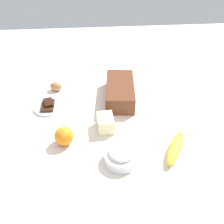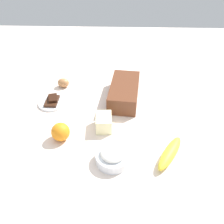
{
  "view_description": "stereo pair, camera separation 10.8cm",
  "coord_description": "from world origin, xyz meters",
  "px_view_note": "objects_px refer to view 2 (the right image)",
  "views": [
    {
      "loc": [
        -0.86,
        0.08,
        0.69
      ],
      "look_at": [
        0.0,
        0.0,
        0.04
      ],
      "focal_mm": 40.51,
      "sensor_mm": 36.0,
      "label": 1
    },
    {
      "loc": [
        -0.86,
        -0.03,
        0.69
      ],
      "look_at": [
        0.0,
        0.0,
        0.04
      ],
      "focal_mm": 40.51,
      "sensor_mm": 36.0,
      "label": 2
    }
  ],
  "objects_px": {
    "orange_fruit": "(61,132)",
    "egg_near_butter": "(63,83)",
    "banana": "(170,153)",
    "butter_block": "(104,122)",
    "loaf_pan": "(124,91)",
    "flour_bowl": "(113,156)",
    "chocolate_plate": "(52,102)"
  },
  "relations": [
    {
      "from": "orange_fruit",
      "to": "egg_near_butter",
      "type": "xyz_separation_m",
      "value": [
        0.39,
        0.07,
        -0.01
      ]
    },
    {
      "from": "banana",
      "to": "butter_block",
      "type": "xyz_separation_m",
      "value": [
        0.15,
        0.25,
        0.01
      ]
    },
    {
      "from": "loaf_pan",
      "to": "orange_fruit",
      "type": "bearing_deg",
      "value": 145.44
    },
    {
      "from": "flour_bowl",
      "to": "egg_near_butter",
      "type": "bearing_deg",
      "value": 28.47
    },
    {
      "from": "banana",
      "to": "egg_near_butter",
      "type": "height_order",
      "value": "egg_near_butter"
    },
    {
      "from": "orange_fruit",
      "to": "loaf_pan",
      "type": "bearing_deg",
      "value": -40.38
    },
    {
      "from": "loaf_pan",
      "to": "butter_block",
      "type": "relative_size",
      "value": 3.24
    },
    {
      "from": "loaf_pan",
      "to": "orange_fruit",
      "type": "height_order",
      "value": "loaf_pan"
    },
    {
      "from": "chocolate_plate",
      "to": "banana",
      "type": "bearing_deg",
      "value": -122.41
    },
    {
      "from": "egg_near_butter",
      "to": "orange_fruit",
      "type": "bearing_deg",
      "value": -170.56
    },
    {
      "from": "loaf_pan",
      "to": "banana",
      "type": "distance_m",
      "value": 0.41
    },
    {
      "from": "egg_near_butter",
      "to": "butter_block",
      "type": "bearing_deg",
      "value": -144.35
    },
    {
      "from": "butter_block",
      "to": "egg_near_butter",
      "type": "distance_m",
      "value": 0.39
    },
    {
      "from": "orange_fruit",
      "to": "butter_block",
      "type": "relative_size",
      "value": 0.81
    },
    {
      "from": "banana",
      "to": "orange_fruit",
      "type": "relative_size",
      "value": 2.6
    },
    {
      "from": "orange_fruit",
      "to": "chocolate_plate",
      "type": "height_order",
      "value": "orange_fruit"
    },
    {
      "from": "butter_block",
      "to": "egg_near_butter",
      "type": "bearing_deg",
      "value": 35.65
    },
    {
      "from": "orange_fruit",
      "to": "chocolate_plate",
      "type": "distance_m",
      "value": 0.26
    },
    {
      "from": "banana",
      "to": "butter_block",
      "type": "bearing_deg",
      "value": 58.33
    },
    {
      "from": "orange_fruit",
      "to": "banana",
      "type": "bearing_deg",
      "value": -101.15
    },
    {
      "from": "banana",
      "to": "butter_block",
      "type": "distance_m",
      "value": 0.29
    },
    {
      "from": "banana",
      "to": "chocolate_plate",
      "type": "xyz_separation_m",
      "value": [
        0.32,
        0.5,
        -0.01
      ]
    },
    {
      "from": "egg_near_butter",
      "to": "flour_bowl",
      "type": "bearing_deg",
      "value": -151.53
    },
    {
      "from": "orange_fruit",
      "to": "egg_near_butter",
      "type": "bearing_deg",
      "value": 9.44
    },
    {
      "from": "flour_bowl",
      "to": "egg_near_butter",
      "type": "distance_m",
      "value": 0.57
    },
    {
      "from": "loaf_pan",
      "to": "flour_bowl",
      "type": "height_order",
      "value": "loaf_pan"
    },
    {
      "from": "egg_near_butter",
      "to": "chocolate_plate",
      "type": "height_order",
      "value": "egg_near_butter"
    },
    {
      "from": "butter_block",
      "to": "chocolate_plate",
      "type": "height_order",
      "value": "butter_block"
    },
    {
      "from": "orange_fruit",
      "to": "egg_near_butter",
      "type": "height_order",
      "value": "orange_fruit"
    },
    {
      "from": "banana",
      "to": "butter_block",
      "type": "height_order",
      "value": "butter_block"
    },
    {
      "from": "orange_fruit",
      "to": "chocolate_plate",
      "type": "bearing_deg",
      "value": 20.62
    },
    {
      "from": "loaf_pan",
      "to": "flour_bowl",
      "type": "relative_size",
      "value": 2.35
    }
  ]
}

